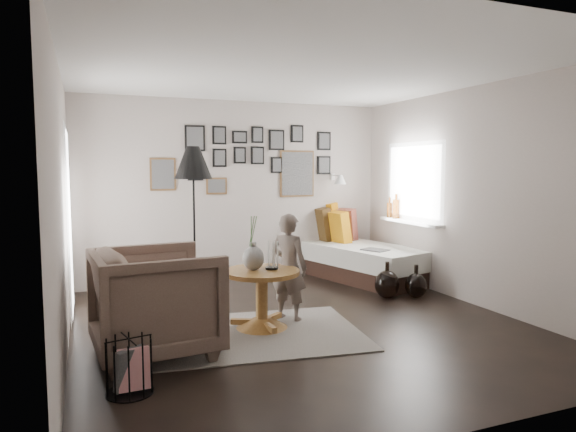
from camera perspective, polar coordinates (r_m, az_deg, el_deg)
name	(u,v)px	position (r m, az deg, el deg)	size (l,w,h in m)	color
ground	(301,325)	(5.49, 1.48, -11.99)	(4.80, 4.80, 0.00)	black
wall_back	(236,191)	(7.51, -5.75, 2.76)	(4.50, 4.50, 0.00)	#AA9D94
wall_front	(462,225)	(3.20, 18.78, -0.97)	(4.50, 4.50, 0.00)	#AA9D94
wall_left	(62,207)	(4.83, -23.84, 0.90)	(4.80, 4.80, 0.00)	#AA9D94
wall_right	(476,196)	(6.48, 20.14, 2.05)	(4.80, 4.80, 0.00)	#AA9D94
ceiling	(302,71)	(5.33, 1.55, 15.78)	(4.80, 4.80, 0.00)	white
door_left	(68,222)	(6.04, -23.21, -0.65)	(0.00, 2.14, 2.14)	white
window_right	(404,217)	(7.51, 12.78, -0.16)	(0.15, 1.32, 1.30)	white
gallery_wall	(255,161)	(7.57, -3.64, 6.15)	(2.74, 0.03, 1.08)	brown
wall_sconce	(340,179)	(7.84, 5.78, 4.06)	(0.18, 0.36, 0.16)	white
rug	(251,334)	(5.19, -4.11, -12.96)	(2.15, 1.51, 0.01)	#BFB5A7
pedestal_table	(262,301)	(5.30, -2.94, -9.46)	(0.77, 0.77, 0.61)	brown
vase	(253,254)	(5.19, -3.87, -4.20)	(0.22, 0.22, 0.55)	black
candles	(272,256)	(5.24, -1.82, -4.43)	(0.13, 0.13, 0.29)	black
daybed	(355,255)	(7.79, 7.41, -4.31)	(1.47, 2.39, 1.10)	black
magazine_on_daybed	(375,250)	(7.18, 9.64, -3.73)	(0.25, 0.34, 0.02)	black
armchair	(156,301)	(4.69, -14.43, -9.16)	(1.01, 1.04, 0.95)	brown
armchair_cushion	(159,299)	(4.74, -14.15, -8.93)	(0.43, 0.43, 0.11)	white
floor_lamp	(193,169)	(6.10, -10.48, 5.18)	(0.44, 0.44, 1.89)	black
magazine_basket	(130,366)	(4.05, -17.20, -15.68)	(0.39, 0.39, 0.41)	black
demijohn_large	(387,284)	(6.62, 10.93, -7.45)	(0.31, 0.31, 0.46)	black
demijohn_small	(416,285)	(6.72, 14.02, -7.49)	(0.27, 0.27, 0.42)	black
child	(289,267)	(5.52, 0.09, -5.69)	(0.42, 0.28, 1.16)	#5B4F48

